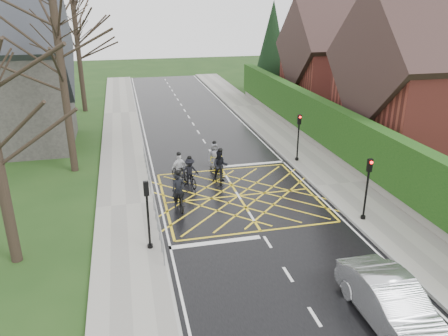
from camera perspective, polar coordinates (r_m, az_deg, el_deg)
name	(u,v)px	position (r m, az deg, el deg)	size (l,w,h in m)	color
ground	(238,196)	(23.90, 1.89, -3.65)	(120.00, 120.00, 0.00)	black
road	(238,196)	(23.89, 1.89, -3.64)	(9.00, 80.00, 0.01)	black
sidewalk_right	(339,185)	(25.96, 14.79, -2.10)	(3.00, 80.00, 0.15)	gray
sidewalk_left	(126,206)	(23.17, -12.65, -4.82)	(3.00, 80.00, 0.15)	gray
stone_wall	(322,146)	(31.62, 12.73, 2.84)	(0.50, 38.00, 0.70)	slate
hedge	(324,122)	(31.13, 12.98, 5.90)	(0.90, 38.00, 2.80)	#11340E
house_near	(439,85)	(32.68, 26.22, 9.73)	(11.80, 9.80, 11.30)	maroon
house_far	(339,62)	(44.33, 14.80, 13.20)	(9.80, 8.80, 10.30)	maroon
conifer	(272,48)	(49.97, 6.31, 15.32)	(4.60, 4.60, 10.00)	black
church	(5,78)	(34.21, -26.74, 10.42)	(8.80, 7.80, 11.00)	#2D2B28
tree_near	(58,40)	(27.19, -20.89, 15.41)	(9.24, 9.24, 11.44)	black
tree_mid	(55,20)	(35.20, -21.24, 17.59)	(10.08, 10.08, 12.48)	black
tree_far	(76,33)	(43.15, -18.74, 16.39)	(8.40, 8.40, 10.40)	black
railing_south	(158,222)	(19.75, -8.63, -7.02)	(0.05, 5.04, 1.03)	slate
railing_north	(147,164)	(26.60, -10.08, 0.52)	(0.05, 6.04, 1.03)	slate
traffic_light_ne	(298,138)	(28.60, 9.66, 3.87)	(0.24, 0.31, 3.21)	black
traffic_light_se	(367,190)	(21.60, 18.12, -2.74)	(0.24, 0.31, 3.21)	black
traffic_light_sw	(148,216)	(18.45, -9.89, -6.17)	(0.24, 0.31, 3.21)	black
cyclist_rear	(179,195)	(22.48, -5.92, -3.57)	(0.89, 2.15, 2.04)	black
cyclist_back	(220,169)	(25.45, -0.48, -0.13)	(1.04, 2.13, 2.06)	black
cyclist_mid	(190,174)	(25.08, -4.47, -0.84)	(1.16, 1.92, 1.78)	black
cyclist_front	(179,171)	(25.63, -5.84, -0.35)	(1.17, 1.86, 1.81)	black
cyclist_lead	(215,159)	(27.44, -1.23, 1.17)	(0.85, 1.92, 1.83)	yellow
car	(392,304)	(15.84, 21.07, -16.21)	(1.67, 4.79, 1.58)	silver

